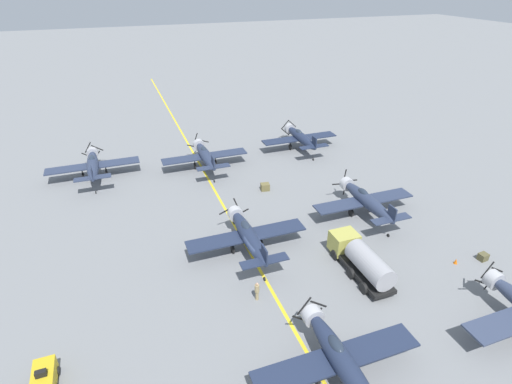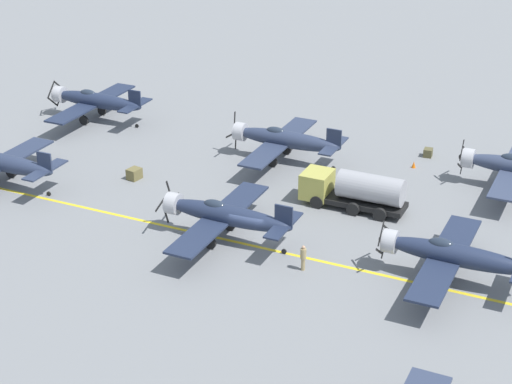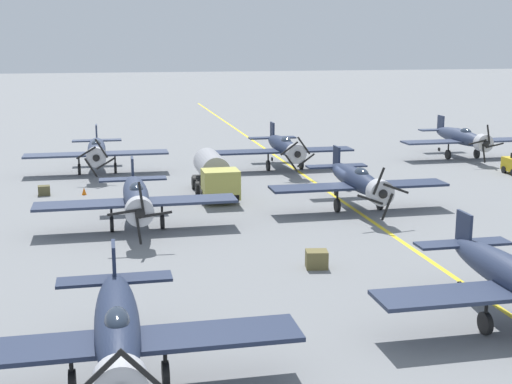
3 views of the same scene
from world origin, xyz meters
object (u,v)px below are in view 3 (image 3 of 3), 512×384
object	(u,v)px
airplane_mid_center	(357,180)
traffic_cone	(84,191)
fuel_tanker	(214,175)
supply_crate_mid_lane	(317,259)
airplane_near_center	(284,147)
ground_crew_walking	(346,176)
airplane_mid_right	(136,196)
airplane_far_right	(117,330)
airplane_near_left	(462,137)
airplane_near_right	(97,150)
supply_crate_by_tanker	(44,190)

from	to	relation	value
airplane_mid_center	traffic_cone	bearing A→B (deg)	-32.91
fuel_tanker	supply_crate_mid_lane	distance (m)	18.04
airplane_near_center	ground_crew_walking	bearing A→B (deg)	97.82
airplane_mid_right	airplane_far_right	size ratio (longest dim) A/B	1.00
airplane_near_left	fuel_tanker	size ratio (longest dim) A/B	1.50
airplane_near_right	supply_crate_mid_lane	distance (m)	30.67
airplane_near_left	airplane_mid_right	world-z (taller)	airplane_mid_right
airplane_mid_center	supply_crate_mid_lane	size ratio (longest dim) A/B	11.11
supply_crate_mid_lane	ground_crew_walking	bearing A→B (deg)	-113.19
airplane_far_right	ground_crew_walking	bearing A→B (deg)	-128.27
airplane_mid_right	fuel_tanker	world-z (taller)	airplane_mid_right
airplane_far_right	supply_crate_mid_lane	xyz separation A→B (m)	(-10.00, -10.64, -1.56)
airplane_near_left	airplane_near_right	world-z (taller)	airplane_near_left
fuel_tanker	supply_crate_mid_lane	world-z (taller)	fuel_tanker
airplane_near_center	supply_crate_by_tanker	distance (m)	20.99
supply_crate_mid_lane	airplane_near_right	bearing A→B (deg)	-69.08
airplane_mid_right	airplane_near_right	xyz separation A→B (m)	(2.46, -19.10, 0.00)
airplane_mid_right	supply_crate_mid_lane	distance (m)	12.84
airplane_near_center	traffic_cone	distance (m)	18.46
airplane_mid_right	airplane_near_left	bearing A→B (deg)	-158.08
airplane_mid_right	supply_crate_mid_lane	world-z (taller)	airplane_mid_right
airplane_near_center	traffic_cone	size ratio (longest dim) A/B	21.82
airplane_far_right	supply_crate_mid_lane	bearing A→B (deg)	-139.75
airplane_near_right	supply_crate_mid_lane	size ratio (longest dim) A/B	11.11
airplane_far_right	ground_crew_walking	size ratio (longest dim) A/B	6.58
supply_crate_by_tanker	traffic_cone	xyz separation A→B (m)	(-2.88, 0.45, -0.08)
airplane_far_right	supply_crate_by_tanker	world-z (taller)	airplane_far_right
airplane_near_center	airplane_mid_right	xyz separation A→B (m)	(13.60, 17.52, 0.00)
airplane_near_right	airplane_near_left	bearing A→B (deg)	-161.54
airplane_near_left	airplane_near_right	xyz separation A→B (m)	(34.17, 0.68, 0.00)
airplane_near_center	airplane_mid_right	world-z (taller)	airplane_mid_right
airplane_near_center	airplane_near_right	size ratio (longest dim) A/B	1.00
ground_crew_walking	traffic_cone	world-z (taller)	ground_crew_walking
airplane_mid_right	airplane_near_right	size ratio (longest dim) A/B	1.00
airplane_near_right	ground_crew_walking	distance (m)	21.49
airplane_near_center	airplane_far_right	bearing A→B (deg)	60.15
airplane_near_center	airplane_mid_right	bearing A→B (deg)	44.19
airplane_near_right	airplane_mid_right	bearing A→B (deg)	114.64
airplane_mid_center	airplane_near_right	distance (m)	24.32
airplane_mid_right	supply_crate_by_tanker	size ratio (longest dim) A/B	14.02
ground_crew_walking	airplane_far_right	bearing A→B (deg)	58.26
ground_crew_walking	supply_crate_by_tanker	world-z (taller)	ground_crew_walking
airplane_near_right	supply_crate_mid_lane	bearing A→B (deg)	128.24
airplane_mid_center	airplane_near_right	size ratio (longest dim) A/B	1.00
airplane_near_left	ground_crew_walking	distance (m)	19.27
airplane_far_right	fuel_tanker	xyz separation A→B (m)	(-7.53, -28.48, -0.50)
airplane_near_center	airplane_near_right	xyz separation A→B (m)	(16.05, -1.58, 0.00)
supply_crate_mid_lane	airplane_mid_center	bearing A→B (deg)	-118.69
airplane_near_left	airplane_far_right	world-z (taller)	airplane_near_left
airplane_near_left	fuel_tanker	xyz separation A→B (m)	(25.70, 11.45, -0.50)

